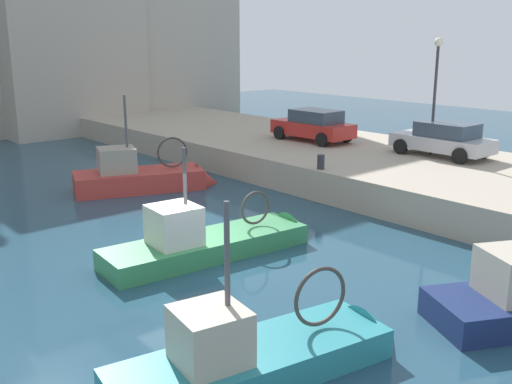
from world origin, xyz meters
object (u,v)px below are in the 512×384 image
object	(u,v)px
fishing_boat_teal	(269,365)
mooring_bollard_north	(321,162)
fishing_boat_green	(217,248)
parked_car_red	(314,125)
parked_car_silver	(443,139)
quay_streetlamp	(436,77)
fishing_boat_red	(147,186)

from	to	relation	value
fishing_boat_teal	mooring_bollard_north	world-z (taller)	fishing_boat_teal
fishing_boat_green	parked_car_red	xyz separation A→B (m)	(10.94, 6.62, 1.82)
fishing_boat_teal	parked_car_red	xyz separation A→B (m)	(14.05, 12.26, 1.82)
fishing_boat_teal	parked_car_red	size ratio (longest dim) A/B	1.54
fishing_boat_green	parked_car_red	bearing A→B (deg)	31.19
fishing_boat_teal	parked_car_red	bearing A→B (deg)	41.10
parked_car_silver	mooring_bollard_north	xyz separation A→B (m)	(-5.70, 1.64, -0.46)
fishing_boat_teal	parked_car_silver	xyz separation A→B (m)	(15.37, 6.06, 1.79)
quay_streetlamp	fishing_boat_green	bearing A→B (deg)	-175.47
fishing_boat_teal	fishing_boat_red	world-z (taller)	fishing_boat_red
parked_car_red	fishing_boat_green	bearing A→B (deg)	-148.81
fishing_boat_red	parked_car_red	world-z (taller)	fishing_boat_red
parked_car_silver	parked_car_red	bearing A→B (deg)	101.98
quay_streetlamp	fishing_boat_teal	bearing A→B (deg)	-156.68
quay_streetlamp	parked_car_silver	bearing A→B (deg)	-84.59
fishing_boat_green	mooring_bollard_north	xyz separation A→B (m)	(6.55, 2.06, 1.33)
fishing_boat_green	fishing_boat_red	world-z (taller)	fishing_boat_red
mooring_bollard_north	quay_streetlamp	bearing A→B (deg)	-10.97
parked_car_red	quay_streetlamp	distance (m)	6.31
quay_streetlamp	parked_car_red	bearing A→B (deg)	102.60
fishing_boat_green	quay_streetlamp	world-z (taller)	quay_streetlamp
quay_streetlamp	mooring_bollard_north	bearing A→B (deg)	169.03
fishing_boat_red	parked_car_silver	size ratio (longest dim) A/B	1.49
fishing_boat_green	parked_car_silver	world-z (taller)	fishing_boat_green
mooring_bollard_north	quay_streetlamp	world-z (taller)	quay_streetlamp
fishing_boat_teal	fishing_boat_green	xyz separation A→B (m)	(3.11, 5.64, 0.01)
fishing_boat_teal	fishing_boat_green	distance (m)	6.44
parked_car_silver	parked_car_red	world-z (taller)	parked_car_red
fishing_boat_green	parked_car_silver	xyz separation A→B (m)	(12.25, 0.43, 1.79)
fishing_boat_teal	parked_car_silver	distance (m)	16.62
fishing_boat_red	parked_car_red	size ratio (longest dim) A/B	1.50
fishing_boat_teal	quay_streetlamp	xyz separation A→B (m)	(15.31, 6.60, 4.32)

